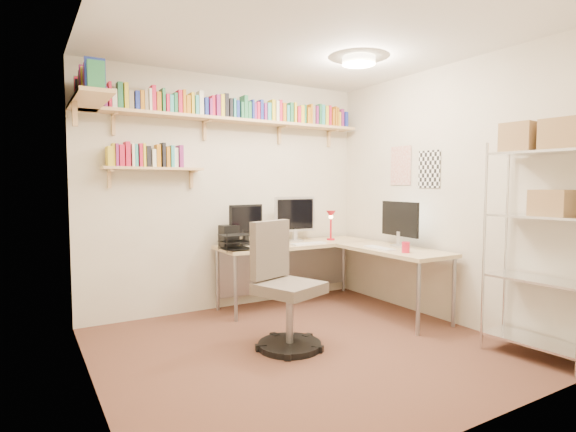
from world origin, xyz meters
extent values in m
plane|color=#4E2A21|center=(0.00, 0.00, 0.00)|extent=(3.20, 3.20, 0.00)
cube|color=#C1B49D|center=(0.00, 1.50, 1.25)|extent=(3.20, 0.04, 2.50)
cube|color=#C1B49D|center=(-1.60, 0.00, 1.25)|extent=(0.04, 3.00, 2.50)
cube|color=#C1B49D|center=(1.60, 0.00, 1.25)|extent=(0.04, 3.00, 2.50)
cube|color=#C1B49D|center=(0.00, -1.50, 1.25)|extent=(3.20, 0.04, 2.50)
cube|color=silver|center=(0.00, 0.00, 2.50)|extent=(3.20, 3.00, 0.04)
cube|color=white|center=(1.59, 0.55, 1.55)|extent=(0.01, 0.30, 0.42)
cube|color=white|center=(1.59, 0.15, 1.50)|extent=(0.01, 0.28, 0.38)
cylinder|color=#FFEAC6|center=(0.70, 0.20, 2.46)|extent=(0.30, 0.30, 0.06)
cube|color=#DEBD7D|center=(0.00, 1.38, 2.02)|extent=(3.05, 0.25, 0.03)
cube|color=#DEBD7D|center=(-1.48, 0.95, 2.02)|extent=(0.25, 1.00, 0.03)
cube|color=#DEBD7D|center=(-0.85, 1.40, 1.50)|extent=(0.95, 0.20, 0.02)
cube|color=#DEBD7D|center=(-1.20, 1.44, 1.95)|extent=(0.03, 0.20, 0.20)
cube|color=#DEBD7D|center=(-0.30, 1.44, 1.95)|extent=(0.03, 0.20, 0.20)
cube|color=#DEBD7D|center=(0.60, 1.44, 1.95)|extent=(0.03, 0.20, 0.20)
cube|color=#DEBD7D|center=(1.30, 1.44, 1.95)|extent=(0.03, 0.20, 0.20)
cube|color=#822269|center=(-1.46, 1.38, 2.14)|extent=(0.04, 0.13, 0.20)
cube|color=gold|center=(-1.42, 1.38, 2.14)|extent=(0.04, 0.13, 0.20)
cube|color=gold|center=(-1.37, 1.38, 2.15)|extent=(0.04, 0.14, 0.23)
cube|color=gray|center=(-1.33, 1.38, 2.13)|extent=(0.03, 0.11, 0.19)
cube|color=#822269|center=(-1.28, 1.38, 2.13)|extent=(0.03, 0.13, 0.19)
cube|color=red|center=(-1.25, 1.38, 2.15)|extent=(0.02, 0.14, 0.24)
cube|color=silver|center=(-1.21, 1.38, 2.12)|extent=(0.04, 0.13, 0.18)
cube|color=#277748|center=(-1.16, 1.38, 2.16)|extent=(0.04, 0.11, 0.25)
cube|color=gold|center=(-1.10, 1.38, 2.16)|extent=(0.04, 0.12, 0.24)
cube|color=gray|center=(-1.06, 1.38, 2.13)|extent=(0.04, 0.12, 0.18)
cube|color=navy|center=(-1.01, 1.38, 2.13)|extent=(0.04, 0.12, 0.18)
cube|color=#BB7116|center=(-0.96, 1.38, 2.13)|extent=(0.03, 0.13, 0.19)
cube|color=gray|center=(-0.93, 1.38, 2.13)|extent=(0.03, 0.13, 0.19)
cube|color=silver|center=(-0.89, 1.38, 2.14)|extent=(0.02, 0.14, 0.21)
cube|color=red|center=(-0.85, 1.38, 2.16)|extent=(0.04, 0.12, 0.25)
cube|color=#BB7116|center=(-0.81, 1.38, 2.13)|extent=(0.04, 0.13, 0.19)
cube|color=#277748|center=(-0.76, 1.38, 2.15)|extent=(0.03, 0.14, 0.23)
cube|color=red|center=(-0.72, 1.38, 2.12)|extent=(0.03, 0.14, 0.18)
cube|color=teal|center=(-0.69, 1.38, 2.12)|extent=(0.04, 0.12, 0.18)
cube|color=#277748|center=(-0.64, 1.38, 2.13)|extent=(0.03, 0.12, 0.20)
cube|color=red|center=(-0.60, 1.38, 2.15)|extent=(0.04, 0.14, 0.23)
cube|color=#BB7116|center=(-0.56, 1.38, 2.15)|extent=(0.03, 0.12, 0.24)
cube|color=#BB7116|center=(-0.52, 1.38, 2.13)|extent=(0.04, 0.13, 0.19)
cube|color=gold|center=(-0.47, 1.38, 2.15)|extent=(0.03, 0.12, 0.22)
cube|color=teal|center=(-0.43, 1.38, 2.13)|extent=(0.03, 0.15, 0.19)
cube|color=silver|center=(-0.38, 1.38, 2.16)|extent=(0.04, 0.11, 0.25)
cube|color=navy|center=(-0.33, 1.38, 2.13)|extent=(0.03, 0.13, 0.18)
cube|color=#822269|center=(-0.29, 1.38, 2.12)|extent=(0.03, 0.15, 0.18)
cube|color=red|center=(-0.25, 1.38, 2.14)|extent=(0.03, 0.11, 0.21)
cube|color=#822269|center=(-0.21, 1.38, 2.15)|extent=(0.04, 0.14, 0.23)
cube|color=gold|center=(-0.16, 1.38, 2.15)|extent=(0.04, 0.14, 0.23)
cube|color=black|center=(-0.11, 1.38, 2.16)|extent=(0.04, 0.12, 0.25)
cube|color=black|center=(-0.06, 1.38, 2.14)|extent=(0.03, 0.13, 0.20)
cube|color=teal|center=(-0.02, 1.38, 2.14)|extent=(0.02, 0.12, 0.21)
cube|color=navy|center=(0.02, 1.38, 2.13)|extent=(0.03, 0.12, 0.19)
cube|color=#277748|center=(0.06, 1.38, 2.12)|extent=(0.03, 0.15, 0.17)
cube|color=#277748|center=(0.11, 1.38, 2.16)|extent=(0.04, 0.14, 0.25)
cube|color=#277748|center=(0.15, 1.38, 2.13)|extent=(0.04, 0.12, 0.19)
cube|color=navy|center=(0.19, 1.38, 2.14)|extent=(0.02, 0.13, 0.21)
cube|color=#822269|center=(0.22, 1.38, 2.13)|extent=(0.03, 0.11, 0.18)
cube|color=red|center=(0.26, 1.38, 2.13)|extent=(0.03, 0.12, 0.20)
cube|color=navy|center=(0.30, 1.38, 2.15)|extent=(0.03, 0.11, 0.22)
cube|color=#822269|center=(0.34, 1.38, 2.13)|extent=(0.03, 0.12, 0.19)
cube|color=teal|center=(0.39, 1.38, 2.13)|extent=(0.04, 0.12, 0.20)
cube|color=gold|center=(0.44, 1.38, 2.15)|extent=(0.04, 0.12, 0.24)
cube|color=silver|center=(0.49, 1.38, 2.15)|extent=(0.03, 0.14, 0.23)
cube|color=red|center=(0.53, 1.38, 2.16)|extent=(0.03, 0.12, 0.24)
cube|color=#BB7116|center=(0.58, 1.38, 2.14)|extent=(0.04, 0.11, 0.21)
cube|color=teal|center=(0.63, 1.38, 2.13)|extent=(0.03, 0.12, 0.19)
cube|color=#277748|center=(0.67, 1.38, 2.15)|extent=(0.04, 0.13, 0.23)
cube|color=gold|center=(0.72, 1.38, 2.15)|extent=(0.03, 0.13, 0.23)
cube|color=red|center=(0.77, 1.38, 2.13)|extent=(0.04, 0.14, 0.19)
cube|color=gold|center=(0.82, 1.38, 2.14)|extent=(0.04, 0.12, 0.21)
cube|color=#277748|center=(0.86, 1.38, 2.14)|extent=(0.02, 0.12, 0.22)
cube|color=#BB7116|center=(0.90, 1.38, 2.13)|extent=(0.04, 0.14, 0.19)
cube|color=#BB7116|center=(0.94, 1.38, 2.15)|extent=(0.02, 0.14, 0.23)
cube|color=gray|center=(0.98, 1.38, 2.15)|extent=(0.04, 0.11, 0.23)
cube|color=#822269|center=(1.02, 1.38, 2.15)|extent=(0.03, 0.11, 0.22)
cube|color=#277748|center=(1.06, 1.38, 2.16)|extent=(0.02, 0.15, 0.25)
cube|color=teal|center=(1.10, 1.38, 2.16)|extent=(0.04, 0.13, 0.24)
cube|color=gold|center=(1.15, 1.38, 2.15)|extent=(0.04, 0.14, 0.23)
cube|color=red|center=(1.20, 1.38, 2.16)|extent=(0.03, 0.12, 0.24)
cube|color=#BB7116|center=(1.25, 1.38, 2.14)|extent=(0.03, 0.15, 0.20)
cube|color=#BB7116|center=(1.28, 1.38, 2.15)|extent=(0.02, 0.15, 0.24)
cube|color=#BB7116|center=(1.31, 1.38, 2.15)|extent=(0.02, 0.14, 0.22)
cube|color=gold|center=(1.35, 1.38, 2.12)|extent=(0.03, 0.12, 0.18)
cube|color=#822269|center=(1.39, 1.38, 2.14)|extent=(0.04, 0.12, 0.22)
cube|color=navy|center=(1.44, 1.38, 2.13)|extent=(0.04, 0.14, 0.19)
cube|color=#277748|center=(-1.48, 0.52, 2.14)|extent=(0.12, 0.04, 0.20)
cube|color=navy|center=(-1.48, 0.57, 2.15)|extent=(0.14, 0.03, 0.23)
cube|color=#822269|center=(-1.48, 0.60, 2.15)|extent=(0.13, 0.02, 0.23)
cube|color=#822269|center=(-1.48, 0.64, 2.14)|extent=(0.14, 0.03, 0.21)
cube|color=silver|center=(-1.48, 0.68, 2.15)|extent=(0.12, 0.03, 0.24)
cube|color=red|center=(-1.48, 0.72, 2.13)|extent=(0.12, 0.03, 0.19)
cube|color=gray|center=(-1.48, 0.76, 2.14)|extent=(0.13, 0.03, 0.20)
cube|color=gold|center=(-1.48, 0.80, 2.14)|extent=(0.14, 0.04, 0.20)
cube|color=gold|center=(-1.48, 0.85, 2.15)|extent=(0.13, 0.04, 0.23)
cube|color=#822269|center=(-1.48, 0.90, 2.16)|extent=(0.14, 0.03, 0.25)
cube|color=black|center=(-1.48, 0.94, 2.12)|extent=(0.12, 0.04, 0.18)
cube|color=gray|center=(-1.48, 0.99, 2.13)|extent=(0.11, 0.03, 0.18)
cube|color=navy|center=(-1.48, 1.03, 2.15)|extent=(0.11, 0.03, 0.24)
cube|color=black|center=(-1.48, 1.08, 2.16)|extent=(0.11, 0.04, 0.25)
cube|color=#BB7116|center=(-1.48, 1.12, 2.14)|extent=(0.11, 0.02, 0.22)
cube|color=black|center=(-1.48, 1.16, 2.13)|extent=(0.15, 0.03, 0.19)
cube|color=silver|center=(-1.48, 1.20, 2.13)|extent=(0.12, 0.04, 0.19)
cube|color=silver|center=(-1.48, 1.24, 2.13)|extent=(0.12, 0.03, 0.20)
cube|color=red|center=(-1.48, 1.28, 2.15)|extent=(0.14, 0.04, 0.24)
cube|color=#277748|center=(-1.48, 1.32, 2.16)|extent=(0.14, 0.03, 0.25)
cube|color=black|center=(-1.48, 1.36, 2.15)|extent=(0.12, 0.04, 0.22)
cube|color=gold|center=(-1.26, 1.40, 1.60)|extent=(0.04, 0.14, 0.18)
cube|color=gold|center=(-1.22, 1.40, 1.62)|extent=(0.02, 0.11, 0.21)
cube|color=#822269|center=(-1.20, 1.40, 1.62)|extent=(0.02, 0.14, 0.21)
cube|color=red|center=(-1.15, 1.40, 1.61)|extent=(0.04, 0.12, 0.20)
cube|color=red|center=(-1.10, 1.40, 1.63)|extent=(0.04, 0.13, 0.23)
cube|color=silver|center=(-1.05, 1.40, 1.62)|extent=(0.02, 0.14, 0.22)
cube|color=teal|center=(-1.02, 1.40, 1.62)|extent=(0.03, 0.11, 0.21)
cube|color=red|center=(-0.98, 1.40, 1.62)|extent=(0.03, 0.12, 0.22)
cube|color=gold|center=(-0.95, 1.40, 1.62)|extent=(0.02, 0.12, 0.22)
cube|color=black|center=(-0.91, 1.40, 1.61)|extent=(0.04, 0.12, 0.20)
cube|color=silver|center=(-0.86, 1.40, 1.60)|extent=(0.04, 0.14, 0.17)
cube|color=#BB7116|center=(-0.81, 1.40, 1.62)|extent=(0.04, 0.11, 0.22)
cube|color=black|center=(-0.76, 1.40, 1.63)|extent=(0.03, 0.13, 0.24)
cube|color=#BB7116|center=(-0.72, 1.40, 1.61)|extent=(0.03, 0.13, 0.20)
cube|color=teal|center=(-0.68, 1.40, 1.62)|extent=(0.03, 0.14, 0.21)
cube|color=silver|center=(-0.64, 1.40, 1.61)|extent=(0.04, 0.11, 0.19)
cube|color=#822269|center=(-0.59, 1.40, 1.62)|extent=(0.04, 0.15, 0.22)
cube|color=#D9B68D|center=(0.65, 1.18, 0.68)|extent=(1.79, 0.57, 0.04)
cube|color=#D9B68D|center=(1.26, 0.30, 0.68)|extent=(0.57, 1.22, 0.04)
cylinder|color=gray|center=(-0.20, 0.94, 0.33)|extent=(0.04, 0.04, 0.66)
cylinder|color=gray|center=(-0.20, 1.42, 0.33)|extent=(0.04, 0.04, 0.66)
cylinder|color=gray|center=(1.50, 1.42, 0.33)|extent=(0.04, 0.04, 0.66)
cylinder|color=gray|center=(1.03, -0.26, 0.33)|extent=(0.04, 0.04, 0.66)
cylinder|color=gray|center=(1.50, -0.26, 0.33)|extent=(0.04, 0.04, 0.66)
cube|color=gray|center=(0.65, 1.42, 0.38)|extent=(1.70, 0.02, 0.52)
cube|color=silver|center=(0.70, 1.29, 1.01)|extent=(0.52, 0.03, 0.40)
cube|color=black|center=(0.70, 1.27, 1.01)|extent=(0.47, 0.00, 0.34)
cube|color=black|center=(0.08, 1.29, 0.97)|extent=(0.41, 0.03, 0.32)
cube|color=black|center=(1.39, 0.35, 0.99)|extent=(0.03, 0.55, 0.36)
cube|color=silver|center=(1.38, 0.35, 0.99)|extent=(0.00, 0.49, 0.31)
cube|color=white|center=(0.70, 1.01, 0.70)|extent=(0.40, 0.12, 0.01)
cube|color=white|center=(1.12, 0.35, 0.70)|extent=(0.12, 0.38, 0.01)
cylinder|color=red|center=(1.12, 1.18, 0.71)|extent=(0.09, 0.09, 0.02)
cylinder|color=red|center=(1.12, 1.18, 0.85)|extent=(0.02, 0.02, 0.26)
cone|color=red|center=(1.12, 1.18, 1.00)|extent=(0.11, 0.11, 0.08)
sphere|color=#FFBF72|center=(1.12, 1.18, 0.97)|extent=(0.05, 0.05, 0.05)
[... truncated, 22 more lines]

